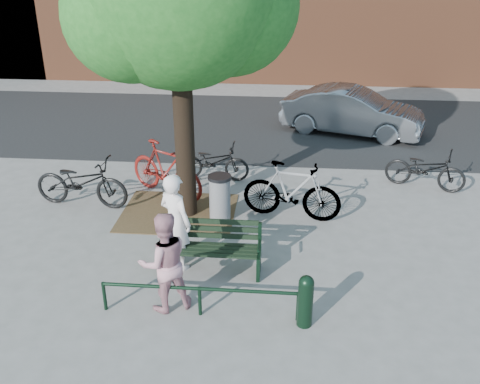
# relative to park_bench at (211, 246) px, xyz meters

# --- Properties ---
(ground) EXTENTS (90.00, 90.00, 0.00)m
(ground) POSITION_rel_park_bench_xyz_m (0.00, -0.08, -0.48)
(ground) COLOR gray
(ground) RESTS_ON ground
(dirt_pit) EXTENTS (2.40, 2.00, 0.02)m
(dirt_pit) POSITION_rel_park_bench_xyz_m (-1.00, 2.12, -0.47)
(dirt_pit) COLOR brown
(dirt_pit) RESTS_ON ground
(road) EXTENTS (40.00, 7.00, 0.01)m
(road) POSITION_rel_park_bench_xyz_m (0.00, 8.42, -0.47)
(road) COLOR black
(road) RESTS_ON ground
(park_bench) EXTENTS (1.74, 0.54, 0.97)m
(park_bench) POSITION_rel_park_bench_xyz_m (0.00, 0.00, 0.00)
(park_bench) COLOR black
(park_bench) RESTS_ON ground
(guard_railing) EXTENTS (3.06, 0.06, 0.51)m
(guard_railing) POSITION_rel_park_bench_xyz_m (0.00, -1.28, -0.08)
(guard_railing) COLOR black
(guard_railing) RESTS_ON ground
(person_left) EXTENTS (0.77, 0.71, 1.77)m
(person_left) POSITION_rel_park_bench_xyz_m (-0.61, 0.07, 0.41)
(person_left) COLOR white
(person_left) RESTS_ON ground
(person_right) EXTENTS (1.00, 0.92, 1.65)m
(person_right) POSITION_rel_park_bench_xyz_m (-0.55, -1.13, 0.35)
(person_right) COLOR #BE838E
(person_right) RESTS_ON ground
(bollard) EXTENTS (0.23, 0.23, 0.86)m
(bollard) POSITION_rel_park_bench_xyz_m (1.60, -1.38, -0.02)
(bollard) COLOR black
(bollard) RESTS_ON ground
(litter_bin) EXTENTS (0.48, 0.48, 0.98)m
(litter_bin) POSITION_rel_park_bench_xyz_m (-0.08, 1.92, 0.02)
(litter_bin) COLOR gray
(litter_bin) RESTS_ON ground
(bicycle_a) EXTENTS (2.18, 0.96, 1.11)m
(bicycle_a) POSITION_rel_park_bench_xyz_m (-3.15, 2.31, 0.08)
(bicycle_a) COLOR black
(bicycle_a) RESTS_ON ground
(bicycle_b) EXTENTS (2.10, 1.60, 1.26)m
(bicycle_b) POSITION_rel_park_bench_xyz_m (-1.42, 3.01, 0.15)
(bicycle_b) COLOR #63120E
(bicycle_b) RESTS_ON ground
(bicycle_c) EXTENTS (1.78, 0.73, 0.92)m
(bicycle_c) POSITION_rel_park_bench_xyz_m (-0.49, 4.00, -0.02)
(bicycle_c) COLOR black
(bicycle_c) RESTS_ON ground
(bicycle_d) EXTENTS (2.13, 0.96, 1.24)m
(bicycle_d) POSITION_rel_park_bench_xyz_m (1.39, 2.12, 0.14)
(bicycle_d) COLOR gray
(bicycle_d) RESTS_ON ground
(bicycle_e) EXTENTS (1.93, 1.22, 0.96)m
(bicycle_e) POSITION_rel_park_bench_xyz_m (4.50, 3.92, 0.00)
(bicycle_e) COLOR black
(bicycle_e) RESTS_ON ground
(parked_car) EXTENTS (4.41, 2.71, 1.37)m
(parked_car) POSITION_rel_park_bench_xyz_m (3.20, 7.85, 0.21)
(parked_car) COLOR gray
(parked_car) RESTS_ON ground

